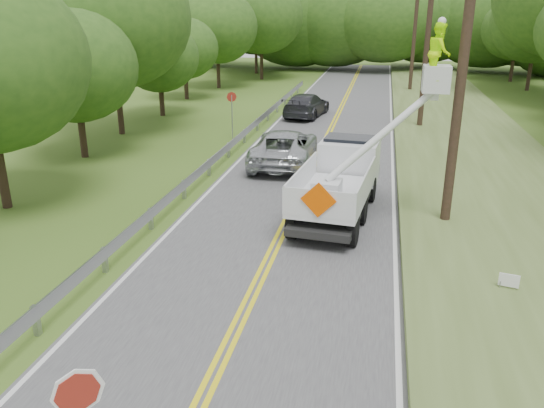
# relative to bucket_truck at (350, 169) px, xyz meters

# --- Properties ---
(ground) EXTENTS (140.00, 140.00, 0.00)m
(ground) POSITION_rel_bucket_truck_xyz_m (-1.87, -10.14, -1.45)
(ground) COLOR #405E1B
(ground) RESTS_ON ground
(road) EXTENTS (7.20, 96.00, 0.03)m
(road) POSITION_rel_bucket_truck_xyz_m (-1.87, 3.86, -1.44)
(road) COLOR #454547
(road) RESTS_ON ground
(guardrail) EXTENTS (0.18, 48.00, 0.77)m
(guardrail) POSITION_rel_bucket_truck_xyz_m (-5.89, 4.77, -0.90)
(guardrail) COLOR #999AA1
(guardrail) RESTS_ON ground
(utility_poles) EXTENTS (1.60, 43.30, 10.00)m
(utility_poles) POSITION_rel_bucket_truck_xyz_m (3.13, 6.88, 3.82)
(utility_poles) COLOR black
(utility_poles) RESTS_ON ground
(tall_grass_verge) EXTENTS (7.00, 96.00, 0.30)m
(tall_grass_verge) POSITION_rel_bucket_truck_xyz_m (5.23, 3.86, -1.30)
(tall_grass_verge) COLOR #4C602B
(tall_grass_verge) RESTS_ON ground
(treeline_left) EXTENTS (10.48, 58.04, 9.79)m
(treeline_left) POSITION_rel_bucket_truck_xyz_m (-12.47, 17.48, 3.98)
(treeline_left) COLOR #332319
(treeline_left) RESTS_ON ground
(treeline_horizon) EXTENTS (58.03, 14.62, 12.33)m
(treeline_horizon) POSITION_rel_bucket_truck_xyz_m (0.83, 45.84, 4.05)
(treeline_horizon) COLOR #2A4D18
(treeline_horizon) RESTS_ON ground
(bucket_truck) EXTENTS (4.50, 6.40, 6.21)m
(bucket_truck) POSITION_rel_bucket_truck_xyz_m (0.00, 0.00, 0.00)
(bucket_truck) COLOR black
(bucket_truck) RESTS_ON road
(suv_silver) EXTENTS (2.83, 5.72, 1.56)m
(suv_silver) POSITION_rel_bucket_truck_xyz_m (-3.18, 5.12, -0.65)
(suv_silver) COLOR #B4B9BC
(suv_silver) RESTS_ON road
(suv_darkgrey) EXTENTS (2.76, 5.29, 1.47)m
(suv_darkgrey) POSITION_rel_bucket_truck_xyz_m (-3.82, 16.69, -0.70)
(suv_darkgrey) COLOR #34353B
(suv_darkgrey) RESTS_ON road
(stop_sign_permanent) EXTENTS (0.50, 0.22, 2.50)m
(stop_sign_permanent) POSITION_rel_bucket_truck_xyz_m (-6.81, 9.61, 0.20)
(stop_sign_permanent) COLOR #999AA1
(stop_sign_permanent) RESTS_ON ground
(yard_sign) EXTENTS (0.46, 0.13, 0.67)m
(yard_sign) POSITION_rel_bucket_truck_xyz_m (4.16, -5.56, -0.97)
(yard_sign) COLOR white
(yard_sign) RESTS_ON ground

